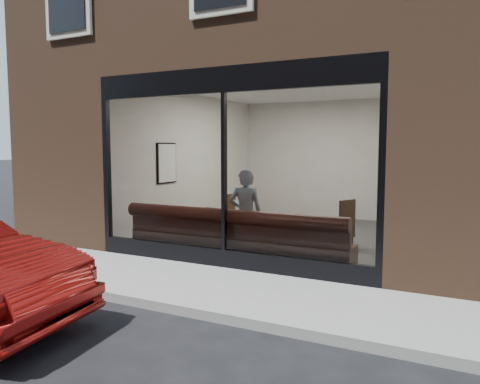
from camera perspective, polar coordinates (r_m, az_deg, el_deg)
The scene contains 21 objects.
ground at distance 6.06m, azimuth -11.63°, elevation -13.38°, with size 120.00×120.00×0.00m, color black.
sidewalk_near at distance 6.82m, azimuth -6.27°, elevation -11.07°, with size 40.00×2.00×0.01m, color gray.
kerb_near at distance 6.00m, azimuth -11.95°, elevation -12.97°, with size 40.00×0.10×0.12m, color gray.
host_building_pier_left at distance 14.47m, azimuth -3.49°, elevation 4.13°, with size 2.50×12.00×3.20m, color brown.
host_building_backfill at distance 15.87m, azimuth 13.99°, elevation 4.10°, with size 5.00×6.00×3.20m, color brown.
cafe_floor at distance 10.30m, azimuth 6.11°, elevation -5.31°, with size 6.00×6.00×0.00m, color #2D2D30.
cafe_ceiling at distance 10.19m, azimuth 6.30°, elevation 12.47°, with size 6.00×6.00×0.00m, color white.
cafe_wall_back at distance 12.96m, azimuth 10.95°, elevation 3.88°, with size 5.00×5.00×0.00m, color beige.
cafe_wall_left at distance 11.26m, azimuth -5.74°, elevation 3.71°, with size 6.00×6.00×0.00m, color beige.
cafe_wall_right at distance 9.52m, azimuth 20.35°, elevation 3.07°, with size 6.00×6.00×0.00m, color beige.
storefront_kick at distance 7.65m, azimuth -1.91°, elevation -8.09°, with size 5.00×0.10×0.30m, color black.
storefront_header at distance 7.51m, azimuth -1.99°, elevation 13.55°, with size 5.00×0.10×0.40m, color black.
storefront_mullion at distance 7.45m, azimuth -1.95°, elevation 2.43°, with size 0.06×0.10×2.50m, color black.
storefront_glass at distance 7.42m, azimuth -2.06°, elevation 2.42°, with size 4.80×4.80×0.00m, color white.
banquette at distance 7.98m, azimuth -0.51°, elevation -6.97°, with size 4.00×0.55×0.45m, color #361813.
person at distance 8.04m, azimuth 0.70°, elevation -2.79°, with size 0.58×0.38×1.58m, color #8DA8C0.
cafe_table_left at distance 8.94m, azimuth -3.86°, elevation -2.27°, with size 0.56×0.56×0.04m, color black.
cafe_table_right at distance 7.99m, azimuth 7.97°, elevation -3.25°, with size 0.58×0.58×0.04m, color black.
cafe_chair_left at distance 10.14m, azimuth -2.19°, elevation -4.19°, with size 0.40×0.40×0.04m, color black.
cafe_chair_right at distance 9.31m, azimuth 11.98°, elevation -5.19°, with size 0.44×0.44×0.04m, color black.
wall_poster at distance 10.33m, azimuth -8.86°, elevation 3.51°, with size 0.02×0.62×0.82m, color white.
Camera 1 is at (3.62, -4.45, 1.95)m, focal length 35.00 mm.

